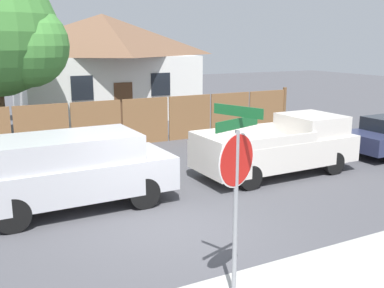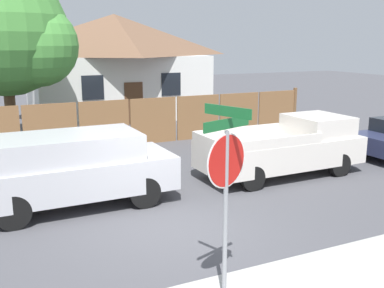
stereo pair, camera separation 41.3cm
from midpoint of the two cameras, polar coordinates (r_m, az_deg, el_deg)
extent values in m
plane|color=#47474C|center=(9.59, -2.62, -10.90)|extent=(80.00, 80.00, 0.00)
cube|color=brown|center=(16.46, -19.18, 1.72)|extent=(1.85, 0.06, 1.76)
cube|color=brown|center=(16.84, -12.71, 2.35)|extent=(1.85, 0.06, 1.76)
cube|color=brown|center=(17.42, -6.59, 2.93)|extent=(1.85, 0.06, 1.76)
cube|color=brown|center=(18.19, -0.92, 3.44)|extent=(1.85, 0.06, 1.76)
cube|color=brown|center=(19.12, 4.24, 3.87)|extent=(1.85, 0.06, 1.76)
cube|color=brown|center=(20.20, 8.90, 4.23)|extent=(1.85, 0.06, 1.76)
cube|color=brown|center=(20.77, 11.05, 4.52)|extent=(0.12, 0.12, 1.86)
cube|color=white|center=(24.22, -11.50, 7.21)|extent=(8.54, 5.80, 3.16)
pyramid|color=brown|center=(24.11, -11.79, 13.42)|extent=(9.22, 6.27, 2.08)
cube|color=black|center=(20.89, -14.33, 6.91)|extent=(1.00, 0.04, 1.10)
cube|color=black|center=(22.10, -4.54, 7.57)|extent=(1.00, 0.04, 1.10)
cube|color=brown|center=(21.51, -9.22, 5.06)|extent=(0.90, 0.04, 2.00)
cylinder|color=brown|center=(18.23, -23.78, 3.45)|extent=(0.40, 0.40, 2.45)
sphere|color=#478F3C|center=(17.56, -20.93, 11.59)|extent=(3.01, 3.01, 3.01)
cube|color=#B7B7BC|center=(10.99, -16.00, -4.04)|extent=(4.73, 1.96, 0.80)
cube|color=#B7B7BC|center=(10.79, -16.84, -0.55)|extent=(3.32, 1.79, 0.60)
cube|color=black|center=(11.19, -8.99, 0.32)|extent=(0.08, 1.68, 0.51)
cylinder|color=black|center=(12.24, -10.08, -3.87)|extent=(0.75, 0.22, 0.75)
cylinder|color=black|center=(10.72, -7.21, -6.20)|extent=(0.75, 0.22, 0.75)
cylinder|color=black|center=(11.72, -23.81, -5.56)|extent=(0.75, 0.22, 0.75)
cylinder|color=black|center=(10.12, -22.96, -8.33)|extent=(0.75, 0.22, 0.75)
cube|color=silver|center=(13.45, 9.70, -0.86)|extent=(4.92, 1.95, 0.78)
cube|color=silver|center=(14.17, 14.12, 2.45)|extent=(1.59, 1.77, 0.59)
cube|color=silver|center=(13.58, 4.67, 1.68)|extent=(3.07, 0.11, 0.27)
cube|color=silver|center=(12.14, 9.30, 0.21)|extent=(3.07, 0.11, 0.27)
cube|color=silver|center=(12.02, 0.70, 0.26)|extent=(0.10, 1.81, 0.27)
cylinder|color=black|center=(15.11, 12.25, -0.91)|extent=(0.68, 0.22, 0.68)
cylinder|color=black|center=(13.92, 16.72, -2.34)|extent=(0.68, 0.22, 0.68)
cylinder|color=black|center=(13.38, 2.28, -2.40)|extent=(0.68, 0.22, 0.68)
cylinder|color=black|center=(12.02, 6.37, -4.24)|extent=(0.68, 0.22, 0.68)
cylinder|color=black|center=(16.82, 19.29, -0.08)|extent=(0.60, 0.22, 0.60)
cylinder|color=gray|center=(6.80, 3.78, -9.17)|extent=(0.07, 0.07, 2.62)
cylinder|color=red|center=(6.53, 3.89, -2.10)|extent=(0.73, 0.28, 0.77)
cylinder|color=white|center=(6.53, 3.89, -2.10)|extent=(0.77, 0.28, 0.82)
cube|color=#19602D|center=(6.41, 3.96, 2.60)|extent=(0.91, 0.34, 0.15)
cube|color=#19602D|center=(6.38, 3.99, 4.19)|extent=(0.31, 0.82, 0.15)
camera|label=1|loc=(0.21, -91.17, -0.27)|focal=42.00mm
camera|label=2|loc=(0.21, 88.83, 0.27)|focal=42.00mm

